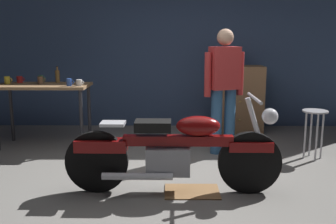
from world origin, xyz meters
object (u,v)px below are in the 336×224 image
mug_red_diner (20,79)px  mug_white_ceramic (79,83)px  wooden_dresser (238,99)px  mug_blue_enamel (69,82)px  person_standing (224,86)px  mug_green_speckled (41,79)px  mug_yellow_tall (7,80)px  bottle (58,76)px  mug_brown_stoneware (41,80)px  motorcycle (175,150)px  shop_stool (315,121)px

mug_red_diner → mug_white_ceramic: (0.96, -0.34, -0.01)m
wooden_dresser → mug_blue_enamel: wooden_dresser is taller
person_standing → mug_white_ceramic: bearing=-24.2°
person_standing → mug_green_speckled: size_ratio=15.24×
mug_red_diner → mug_yellow_tall: bearing=-128.0°
person_standing → mug_blue_enamel: 2.12m
mug_yellow_tall → bottle: bottle is taller
mug_brown_stoneware → motorcycle: bearing=-42.9°
wooden_dresser → mug_red_diner: bearing=-168.8°
mug_yellow_tall → mug_blue_enamel: mug_yellow_tall is taller
mug_white_ceramic → mug_blue_enamel: size_ratio=1.07×
mug_green_speckled → mug_blue_enamel: bearing=-36.8°
person_standing → mug_green_speckled: bearing=-30.9°
motorcycle → mug_red_diner: same height
wooden_dresser → bottle: size_ratio=4.56×
shop_stool → mug_brown_stoneware: 3.81m
mug_yellow_tall → mug_red_diner: bearing=52.0°
wooden_dresser → mug_white_ceramic: bearing=-157.0°
person_standing → mug_blue_enamel: person_standing is taller
wooden_dresser → mug_yellow_tall: size_ratio=9.65×
mug_brown_stoneware → mug_blue_enamel: mug_brown_stoneware is taller
person_standing → mug_brown_stoneware: size_ratio=14.67×
mug_brown_stoneware → mug_blue_enamel: (0.48, -0.24, -0.00)m
mug_brown_stoneware → shop_stool: bearing=-9.8°
mug_brown_stoneware → mug_red_diner: mug_brown_stoneware is taller
shop_stool → bottle: bottle is taller
motorcycle → mug_green_speckled: size_ratio=19.99×
person_standing → mug_blue_enamel: (-2.11, 0.15, 0.03)m
motorcycle → mug_brown_stoneware: bearing=137.5°
mug_brown_stoneware → mug_blue_enamel: size_ratio=1.09×
mug_blue_enamel → mug_brown_stoneware: bearing=152.9°
mug_red_diner → bottle: bearing=4.6°
mug_white_ceramic → mug_blue_enamel: (-0.13, -0.02, 0.01)m
motorcycle → mug_red_diner: size_ratio=18.87×
shop_stool → mug_green_speckled: size_ratio=5.84×
motorcycle → mug_red_diner: (-2.27, 1.91, 0.50)m
wooden_dresser → mug_yellow_tall: bearing=-166.7°
mug_red_diner → mug_white_ceramic: size_ratio=1.04×
mug_red_diner → shop_stool: bearing=-10.6°
mug_green_speckled → bottle: (0.24, 0.02, 0.04)m
mug_red_diner → mug_blue_enamel: (0.83, -0.36, 0.00)m
person_standing → wooden_dresser: (0.39, 1.17, -0.38)m
motorcycle → person_standing: (0.67, 1.39, 0.48)m
wooden_dresser → mug_green_speckled: size_ratio=10.04×
shop_stool → mug_red_diner: mug_red_diner is taller
bottle → motorcycle: bearing=-48.6°
motorcycle → mug_yellow_tall: bearing=144.2°
mug_blue_enamel → bottle: (-0.28, 0.41, 0.05)m
motorcycle → mug_white_ceramic: size_ratio=19.53×
mug_green_speckled → person_standing: bearing=-11.5°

